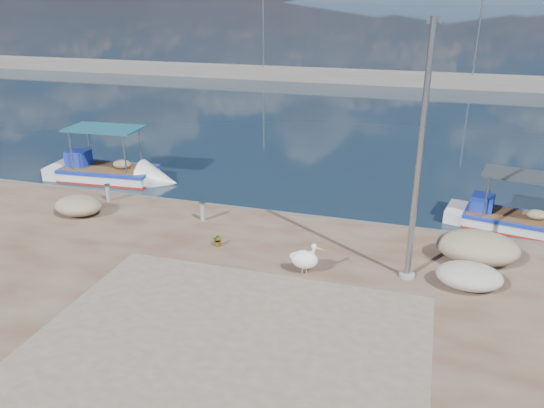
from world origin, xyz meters
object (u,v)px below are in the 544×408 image
at_px(boat_right, 515,223).
at_px(boat_left, 108,175).
at_px(pelican, 305,259).
at_px(lamp_post, 418,165).
at_px(bollard_near, 203,211).

bearing_deg(boat_right, boat_left, -170.73).
distance_m(pelican, lamp_post, 4.05).
height_order(pelican, bollard_near, pelican).
relative_size(pelican, lamp_post, 0.15).
bearing_deg(pelican, boat_right, 56.29).
bearing_deg(bollard_near, lamp_post, -15.53).
distance_m(boat_left, pelican, 13.05).
height_order(pelican, lamp_post, lamp_post).
xyz_separation_m(boat_left, lamp_post, (13.85, -6.20, 3.58)).
distance_m(boat_left, bollard_near, 7.90).
bearing_deg(boat_left, pelican, -36.00).
distance_m(boat_right, pelican, 9.06).
bearing_deg(boat_left, bollard_near, -36.23).
bearing_deg(pelican, boat_left, 158.68).
relative_size(boat_right, bollard_near, 7.60).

